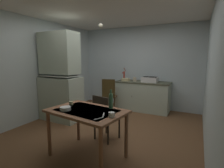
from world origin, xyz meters
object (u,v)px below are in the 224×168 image
(dining_table, at_px, (87,116))
(teacup_mint, at_px, (112,115))
(chair_far_side, at_px, (105,116))
(chair_by_counter, at_px, (109,94))
(mixing_bowl_counter, at_px, (126,80))
(glass_bottle, at_px, (111,101))
(hutch_cabinet, at_px, (60,80))
(sink_basin, at_px, (150,79))
(hand_pump, at_px, (124,75))
(serving_bowl_wide, at_px, (65,109))

(dining_table, distance_m, teacup_mint, 0.52)
(chair_far_side, distance_m, teacup_mint, 0.94)
(dining_table, height_order, chair_by_counter, chair_by_counter)
(chair_far_side, relative_size, teacup_mint, 10.10)
(teacup_mint, bearing_deg, mixing_bowl_counter, 108.78)
(teacup_mint, relative_size, glass_bottle, 0.29)
(hutch_cabinet, distance_m, mixing_bowl_counter, 1.98)
(sink_basin, distance_m, dining_table, 2.83)
(hutch_cabinet, relative_size, hand_pump, 5.59)
(chair_far_side, height_order, glass_bottle, glass_bottle)
(hand_pump, distance_m, serving_bowl_wide, 3.04)
(dining_table, xyz_separation_m, chair_by_counter, (-0.80, 2.27, -0.17))
(hutch_cabinet, bearing_deg, glass_bottle, -24.60)
(hand_pump, relative_size, glass_bottle, 1.28)
(sink_basin, bearing_deg, chair_far_side, -97.30)
(mixing_bowl_counter, relative_size, teacup_mint, 3.07)
(hand_pump, bearing_deg, serving_bowl_wide, -84.35)
(dining_table, distance_m, serving_bowl_wide, 0.35)
(serving_bowl_wide, bearing_deg, sink_basin, 79.75)
(hand_pump, distance_m, chair_far_side, 2.37)
(chair_by_counter, height_order, glass_bottle, glass_bottle)
(dining_table, bearing_deg, glass_bottle, 41.32)
(teacup_mint, bearing_deg, chair_far_side, 125.55)
(dining_table, bearing_deg, hand_pump, 101.50)
(hand_pump, xyz_separation_m, glass_bottle, (0.87, -2.60, -0.14))
(sink_basin, bearing_deg, chair_by_counter, -152.79)
(dining_table, height_order, serving_bowl_wide, serving_bowl_wide)
(dining_table, bearing_deg, teacup_mint, -11.93)
(mixing_bowl_counter, bearing_deg, chair_far_side, -77.91)
(hand_pump, distance_m, mixing_bowl_counter, 0.19)
(serving_bowl_wide, bearing_deg, dining_table, 29.57)
(dining_table, relative_size, teacup_mint, 14.57)
(chair_far_side, xyz_separation_m, chair_by_counter, (-0.77, 1.65, 0.03))
(hutch_cabinet, relative_size, serving_bowl_wide, 13.19)
(chair_far_side, height_order, serving_bowl_wide, chair_far_side)
(serving_bowl_wide, bearing_deg, chair_by_counter, 101.93)
(mixing_bowl_counter, height_order, teacup_mint, mixing_bowl_counter)
(hutch_cabinet, height_order, serving_bowl_wide, hutch_cabinet)
(hutch_cabinet, relative_size, glass_bottle, 7.16)
(mixing_bowl_counter, relative_size, serving_bowl_wide, 1.61)
(mixing_bowl_counter, bearing_deg, hutch_cabinet, -123.49)
(glass_bottle, bearing_deg, serving_bowl_wide, -144.03)
(dining_table, xyz_separation_m, teacup_mint, (0.49, -0.10, 0.13))
(serving_bowl_wide, relative_size, glass_bottle, 0.54)
(glass_bottle, bearing_deg, teacup_mint, -61.23)
(serving_bowl_wide, bearing_deg, teacup_mint, 4.23)
(hutch_cabinet, height_order, hand_pump, hutch_cabinet)
(mixing_bowl_counter, distance_m, glass_bottle, 2.62)
(dining_table, bearing_deg, hutch_cabinet, 144.83)
(hand_pump, distance_m, dining_table, 2.93)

